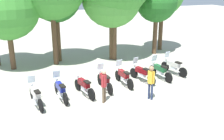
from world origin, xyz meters
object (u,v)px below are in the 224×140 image
object	(u,v)px
motorcycle_7	(173,66)
motorcycle_3	(104,80)
motorcycle_2	(84,86)
tree_6	(157,2)
motorcycle_1	(61,90)
motorcycle_5	(142,73)
person_0	(104,83)
motorcycle_6	(160,70)
tree_1	(6,7)
person_1	(151,80)
motorcycle_4	(124,76)
motorcycle_0	(36,95)

from	to	relation	value
motorcycle_7	motorcycle_3	bearing A→B (deg)	86.04
motorcycle_2	motorcycle_3	world-z (taller)	motorcycle_3
motorcycle_2	tree_6	size ratio (longest dim) A/B	0.37
motorcycle_1	motorcycle_5	distance (m)	5.09
person_0	tree_6	world-z (taller)	tree_6
motorcycle_2	motorcycle_6	size ratio (longest dim) A/B	0.99
tree_1	person_1	bearing A→B (deg)	-49.38
motorcycle_6	motorcycle_7	distance (m)	1.34
motorcycle_4	motorcycle_3	bearing A→B (deg)	96.40
motorcycle_0	person_0	size ratio (longest dim) A/B	1.26
motorcycle_4	tree_6	world-z (taller)	tree_6
motorcycle_4	person_0	bearing A→B (deg)	130.80
motorcycle_7	person_0	xyz separation A→B (m)	(-5.57, -2.50, 0.50)
tree_6	motorcycle_1	bearing A→B (deg)	-144.71
motorcycle_4	tree_6	distance (m)	8.33
motorcycle_7	motorcycle_1	bearing A→B (deg)	86.00
motorcycle_0	motorcycle_6	xyz separation A→B (m)	(7.55, 1.20, 0.00)
motorcycle_2	motorcycle_3	distance (m)	1.31
tree_1	motorcycle_2	bearing A→B (deg)	-59.44
motorcycle_1	motorcycle_5	size ratio (longest dim) A/B	1.02
motorcycle_2	motorcycle_3	size ratio (longest dim) A/B	0.98
motorcycle_2	person_1	distance (m)	3.54
motorcycle_1	motorcycle_5	xyz separation A→B (m)	(5.02, 0.84, 0.00)
person_0	motorcycle_1	bearing A→B (deg)	-166.35
motorcycle_2	person_1	size ratio (longest dim) A/B	1.20
motorcycle_2	person_0	world-z (taller)	person_0
person_0	tree_6	bearing A→B (deg)	91.14
motorcycle_5	person_1	bearing A→B (deg)	147.77
motorcycle_5	motorcycle_7	xyz separation A→B (m)	(2.52, 0.51, 0.00)
person_1	tree_6	distance (m)	9.58
motorcycle_0	motorcycle_1	xyz separation A→B (m)	(1.26, 0.32, 0.00)
motorcycle_0	motorcycle_1	size ratio (longest dim) A/B	0.99
motorcycle_3	motorcycle_5	size ratio (longest dim) A/B	1.03
motorcycle_0	person_1	world-z (taller)	person_1
tree_6	person_1	bearing A→B (deg)	-119.84
motorcycle_5	motorcycle_6	size ratio (longest dim) A/B	0.98
motorcycle_2	motorcycle_4	distance (m)	2.59
motorcycle_0	tree_1	size ratio (longest dim) A/B	0.34
person_1	tree_1	xyz separation A→B (m)	(-6.52, 7.60, 3.11)
motorcycle_2	motorcycle_7	distance (m)	6.41
tree_1	tree_6	size ratio (longest dim) A/B	1.09
motorcycle_4	person_0	size ratio (longest dim) A/B	1.27
motorcycle_4	person_0	distance (m)	2.63
motorcycle_2	tree_1	bearing A→B (deg)	17.44
motorcycle_5	person_0	size ratio (longest dim) A/B	1.23
motorcycle_5	motorcycle_1	bearing A→B (deg)	83.61
motorcycle_6	tree_1	world-z (taller)	tree_1
tree_1	motorcycle_1	bearing A→B (deg)	-69.60
motorcycle_1	tree_6	size ratio (longest dim) A/B	0.38
motorcycle_3	person_1	size ratio (longest dim) A/B	1.22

